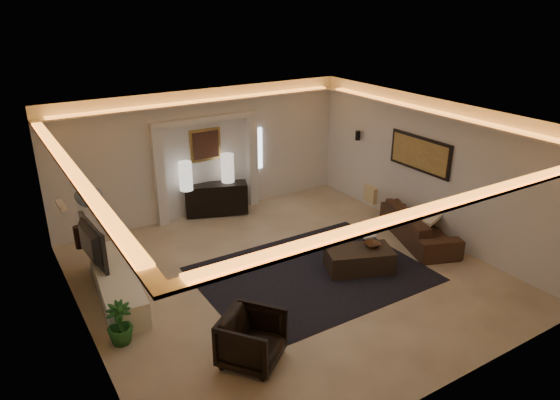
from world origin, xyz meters
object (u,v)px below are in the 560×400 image
console (216,198)px  sofa (419,225)px  coffee_table (359,260)px  armchair (252,339)px

console → sofa: size_ratio=0.65×
coffee_table → sofa: bearing=31.9°
coffee_table → armchair: size_ratio=1.48×
armchair → coffee_table: bearing=-15.1°
sofa → coffee_table: size_ratio=1.81×
sofa → coffee_table: 1.93m
coffee_table → armchair: 3.18m
console → sofa: 4.58m
sofa → armchair: size_ratio=2.69×
console → coffee_table: size_ratio=1.18×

